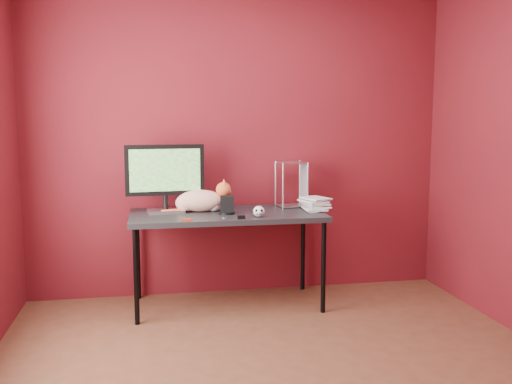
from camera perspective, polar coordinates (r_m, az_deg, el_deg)
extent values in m
cube|color=#4F2A1B|center=(3.43, 2.96, -18.38)|extent=(3.50, 3.50, 0.01)
cube|color=#571018|center=(4.80, -1.79, 5.22)|extent=(3.50, 0.02, 2.60)
cube|color=#571018|center=(1.45, 19.51, -0.82)|extent=(3.50, 0.02, 2.60)
cube|color=black|center=(4.47, -2.93, -2.33)|extent=(1.50, 0.70, 0.04)
cylinder|color=black|center=(4.22, -11.90, -8.29)|extent=(0.04, 0.04, 0.71)
cylinder|color=black|center=(4.41, 6.76, -7.50)|extent=(0.04, 0.04, 0.71)
cylinder|color=black|center=(4.80, -11.73, -6.34)|extent=(0.04, 0.04, 0.71)
cylinder|color=black|center=(4.97, 4.71, -5.74)|extent=(0.04, 0.04, 0.71)
cube|color=#B3B2B7|center=(4.54, -9.01, -1.87)|extent=(0.30, 0.22, 0.02)
cylinder|color=black|center=(4.53, -9.03, -0.98)|extent=(0.04, 0.04, 0.12)
cube|color=black|center=(4.50, -9.10, 2.19)|extent=(0.61, 0.09, 0.39)
cube|color=#184C14|center=(4.50, -9.10, 2.19)|extent=(0.55, 0.05, 0.33)
ellipsoid|color=#C9542A|center=(4.52, -5.60, -0.87)|extent=(0.39, 0.23, 0.17)
ellipsoid|color=#C9542A|center=(4.53, -6.97, -1.09)|extent=(0.19, 0.18, 0.14)
sphere|color=silver|center=(4.53, -4.23, -1.19)|extent=(0.12, 0.12, 0.12)
sphere|color=#D45C29|center=(4.51, -3.28, 0.24)|extent=(0.12, 0.12, 0.12)
cone|color=#D45C29|center=(4.47, -3.21, 0.95)|extent=(0.04, 0.04, 0.05)
cone|color=#D45C29|center=(4.53, -3.23, 1.04)|extent=(0.04, 0.04, 0.05)
cylinder|color=red|center=(4.52, -3.48, -0.37)|extent=(0.09, 0.09, 0.01)
cylinder|color=#D45C29|center=(4.49, -8.23, -1.89)|extent=(0.19, 0.10, 0.03)
ellipsoid|color=silver|center=(4.26, 0.29, -1.95)|extent=(0.09, 0.09, 0.08)
ellipsoid|color=black|center=(4.22, 0.15, -1.90)|extent=(0.02, 0.01, 0.03)
ellipsoid|color=black|center=(4.23, 0.61, -1.88)|extent=(0.02, 0.01, 0.03)
cube|color=black|center=(4.22, 0.39, -2.22)|extent=(0.05, 0.01, 0.00)
cylinder|color=black|center=(4.40, -2.92, -2.10)|extent=(0.12, 0.12, 0.02)
cube|color=black|center=(4.39, -2.93, -1.19)|extent=(0.11, 0.10, 0.12)
imported|color=beige|center=(4.56, 4.96, -0.44)|extent=(0.18, 0.24, 0.23)
imported|color=beige|center=(4.53, 5.00, 2.44)|extent=(0.18, 0.24, 0.23)
imported|color=beige|center=(4.52, 5.03, 5.34)|extent=(0.21, 0.25, 0.23)
imported|color=beige|center=(4.51, 5.06, 8.26)|extent=(0.22, 0.27, 0.23)
imported|color=beige|center=(4.52, 5.10, 11.17)|extent=(0.24, 0.28, 0.23)
cylinder|color=#B3B2B7|center=(4.62, 2.53, 0.62)|extent=(0.01, 0.01, 0.38)
cylinder|color=#B3B2B7|center=(4.68, 5.14, 0.68)|extent=(0.01, 0.01, 0.38)
cylinder|color=#B3B2B7|center=(4.80, 2.05, 0.88)|extent=(0.01, 0.01, 0.38)
cylinder|color=#B3B2B7|center=(4.85, 4.57, 0.93)|extent=(0.01, 0.01, 0.38)
cube|color=#B3B2B7|center=(4.76, 3.55, -1.36)|extent=(0.24, 0.21, 0.01)
cube|color=#B3B2B7|center=(4.72, 3.59, 2.94)|extent=(0.24, 0.21, 0.01)
cube|color=#991D0B|center=(4.15, -6.92, -2.77)|extent=(0.07, 0.03, 0.01)
cube|color=black|center=(4.19, -1.50, -2.53)|extent=(0.06, 0.04, 0.03)
cylinder|color=#B3B2B7|center=(4.24, -3.15, -2.57)|extent=(0.05, 0.05, 0.00)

